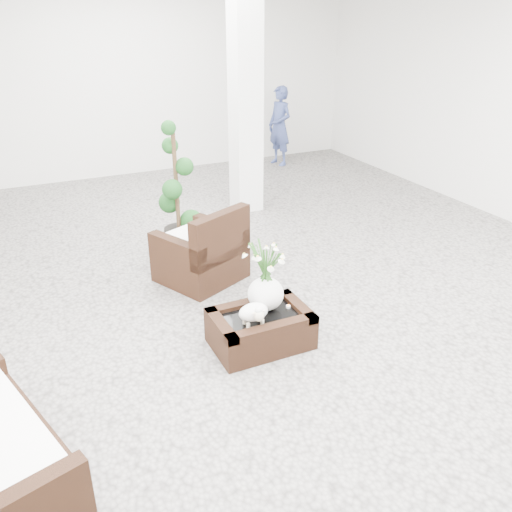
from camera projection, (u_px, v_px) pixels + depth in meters
name	position (u px, v px, depth m)	size (l,w,h in m)	color
ground	(252.00, 305.00, 5.75)	(11.00, 11.00, 0.00)	gray
column	(245.00, 94.00, 7.77)	(0.40, 0.40, 3.50)	white
coffee_table	(261.00, 330.00, 5.02)	(0.90, 0.60, 0.31)	black
sheep_figurine	(253.00, 314.00, 4.78)	(0.28, 0.23, 0.21)	white
planter_narcissus	(266.00, 271.00, 4.90)	(0.44, 0.44, 0.80)	white
tealight	(288.00, 306.00, 5.08)	(0.04, 0.04, 0.03)	white
armchair	(200.00, 243.00, 6.13)	(0.84, 0.80, 0.89)	black
topiary	(176.00, 187.00, 6.81)	(0.44, 0.44, 1.63)	#144016
shopper	(280.00, 126.00, 10.54)	(0.56, 0.36, 1.52)	navy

